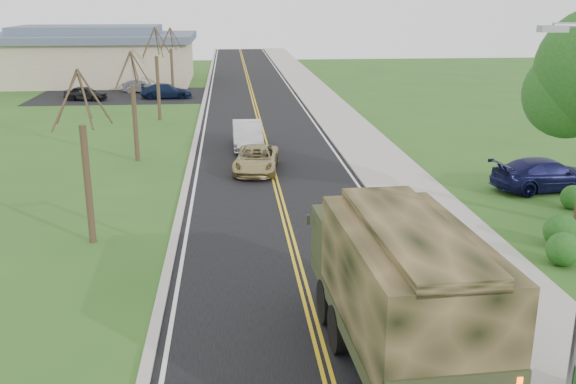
{
  "coord_description": "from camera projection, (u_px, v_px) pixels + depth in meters",
  "views": [
    {
      "loc": [
        -2.07,
        -11.76,
        8.27
      ],
      "look_at": [
        -0.11,
        9.54,
        1.8
      ],
      "focal_mm": 40.0,
      "sensor_mm": 36.0,
      "label": 1
    }
  ],
  "objects": [
    {
      "name": "military_truck",
      "position": [
        398.0,
        282.0,
        14.41
      ],
      "size": [
        2.96,
        7.66,
        3.76
      ],
      "rotation": [
        0.0,
        0.0,
        0.05
      ],
      "color": "black",
      "rests_on": "ground"
    },
    {
      "name": "bare_tree_d",
      "position": [
        172.0,
        66.0,
        56.27
      ],
      "size": [
        1.88,
        2.2,
        5.91
      ],
      "color": "#38281C",
      "rests_on": "ground"
    },
    {
      "name": "pickup_navy",
      "position": [
        546.0,
        175.0,
        28.66
      ],
      "size": [
        5.19,
        2.64,
        1.44
      ],
      "primitive_type": "imported",
      "rotation": [
        0.0,
        0.0,
        1.7
      ],
      "color": "#0F1037",
      "rests_on": "ground"
    },
    {
      "name": "curb_right",
      "position": [
        306.0,
        103.0,
        52.26
      ],
      "size": [
        0.3,
        120.0,
        0.12
      ],
      "primitive_type": "cube",
      "color": "#9E998E",
      "rests_on": "ground"
    },
    {
      "name": "bare_tree_a",
      "position": [
        86.0,
        170.0,
        21.94
      ],
      "size": [
        1.93,
        2.26,
        6.08
      ],
      "color": "#38281C",
      "rests_on": "ground"
    },
    {
      "name": "lot_car_silver",
      "position": [
        144.0,
        86.0,
        58.38
      ],
      "size": [
        4.18,
        2.55,
        1.3
      ],
      "primitive_type": "imported",
      "rotation": [
        0.0,
        0.0,
        1.25
      ],
      "color": "#A2A2A6",
      "rests_on": "ground"
    },
    {
      "name": "suv_champagne",
      "position": [
        256.0,
        159.0,
        31.79
      ],
      "size": [
        2.61,
        4.69,
        1.24
      ],
      "primitive_type": "imported",
      "rotation": [
        0.0,
        0.0,
        -0.13
      ],
      "color": "#A08F5A",
      "rests_on": "ground"
    },
    {
      "name": "road",
      "position": [
        255.0,
        105.0,
        51.91
      ],
      "size": [
        8.0,
        120.0,
        0.01
      ],
      "primitive_type": "cube",
      "color": "black",
      "rests_on": "ground"
    },
    {
      "name": "lot_car_navy",
      "position": [
        166.0,
        91.0,
        55.12
      ],
      "size": [
        4.39,
        1.87,
        1.26
      ],
      "primitive_type": "imported",
      "rotation": [
        0.0,
        0.0,
        1.59
      ],
      "color": "#0D1732",
      "rests_on": "ground"
    },
    {
      "name": "bare_tree_c",
      "position": [
        158.0,
        80.0,
        44.77
      ],
      "size": [
        2.04,
        2.39,
        6.42
      ],
      "color": "#38281C",
      "rests_on": "ground"
    },
    {
      "name": "sidewalk_right",
      "position": [
        327.0,
        103.0,
        52.41
      ],
      "size": [
        3.2,
        120.0,
        0.1
      ],
      "primitive_type": "cube",
      "color": "#9E998E",
      "rests_on": "ground"
    },
    {
      "name": "bare_tree_b",
      "position": [
        135.0,
        114.0,
        33.42
      ],
      "size": [
        1.83,
        2.14,
        5.73
      ],
      "color": "#38281C",
      "rests_on": "ground"
    },
    {
      "name": "commercial_building",
      "position": [
        90.0,
        56.0,
        64.95
      ],
      "size": [
        25.5,
        21.5,
        5.65
      ],
      "color": "tan",
      "rests_on": "ground"
    },
    {
      "name": "sedan_silver",
      "position": [
        247.0,
        135.0,
        36.7
      ],
      "size": [
        1.69,
        4.71,
        1.55
      ],
      "primitive_type": "imported",
      "rotation": [
        0.0,
        0.0,
        0.01
      ],
      "color": "silver",
      "rests_on": "ground"
    },
    {
      "name": "curb_left",
      "position": [
        203.0,
        105.0,
        51.53
      ],
      "size": [
        0.3,
        120.0,
        0.1
      ],
      "primitive_type": "cube",
      "color": "#9E998E",
      "rests_on": "ground"
    },
    {
      "name": "lot_car_dark",
      "position": [
        86.0,
        93.0,
        54.0
      ],
      "size": [
        3.77,
        2.18,
        1.2
      ],
      "primitive_type": "imported",
      "rotation": [
        0.0,
        0.0,
        1.34
      ],
      "color": "black",
      "rests_on": "ground"
    }
  ]
}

